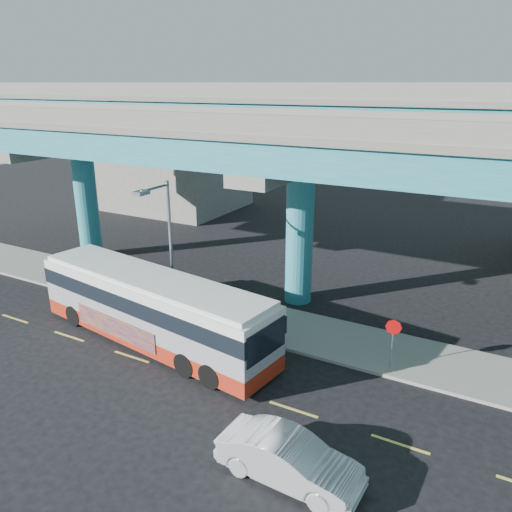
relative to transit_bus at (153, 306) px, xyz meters
The scene contains 10 objects.
ground 4.57m from the transit_bus, 18.42° to the right, with size 120.00×120.00×0.00m, color black.
sidewalk 6.03m from the transit_bus, 46.53° to the left, with size 70.00×4.00×0.15m, color gray.
lane_markings 4.66m from the transit_bus, 22.24° to the right, with size 58.00×0.12×0.01m.
viaduct 11.38m from the transit_bus, 63.03° to the left, with size 52.00×12.40×11.70m.
building_concrete 27.90m from the transit_bus, 125.26° to the left, with size 12.00×10.00×9.00m, color gray.
transit_bus is the anchor object (origin of this frame).
sedan 10.54m from the transit_bus, 27.67° to the right, with size 4.65×1.79×1.51m, color #B3B3B8.
parked_car 10.57m from the transit_bus, 156.11° to the left, with size 4.04×1.80×1.35m, color #2A2A2E.
street_lamp 3.75m from the transit_bus, 112.70° to the left, with size 0.50×2.34×7.06m.
stop_sign 10.83m from the transit_bus, 15.32° to the left, with size 0.67×0.15×2.25m.
Camera 1 is at (10.38, -14.92, 11.67)m, focal length 35.00 mm.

